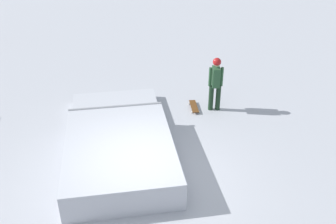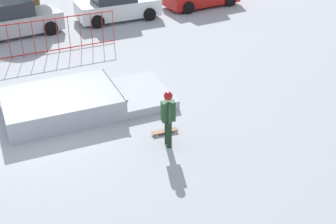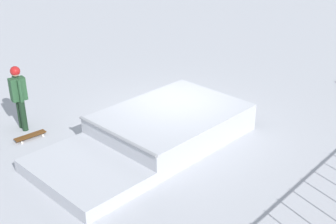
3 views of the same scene
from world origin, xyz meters
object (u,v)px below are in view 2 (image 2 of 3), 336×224
object	(u,v)px
skater	(168,115)
parked_car_silver	(14,20)
skateboard	(165,131)
parked_car_white	(117,5)
skate_ramp	(76,102)

from	to	relation	value
skater	parked_car_silver	world-z (taller)	skater
skateboard	parked_car_silver	bearing A→B (deg)	-70.39
parked_car_silver	parked_car_white	distance (m)	5.03
skate_ramp	parked_car_silver	xyz separation A→B (m)	(-0.13, 8.20, 0.41)
skate_ramp	parked_car_white	size ratio (longest dim) A/B	1.34
skater	parked_car_white	world-z (taller)	skater
parked_car_white	skater	bearing A→B (deg)	-102.39
skate_ramp	parked_car_white	world-z (taller)	parked_car_white
skate_ramp	skateboard	xyz separation A→B (m)	(1.86, -2.64, -0.24)
skater	parked_car_white	distance (m)	11.71
skate_ramp	parked_car_silver	distance (m)	8.21
skater	skate_ramp	bearing A→B (deg)	-50.01
skate_ramp	parked_car_silver	bearing A→B (deg)	96.15
skateboard	parked_car_white	xyz separation A→B (m)	(3.04, 10.66, 0.65)
parked_car_silver	parked_car_white	world-z (taller)	same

